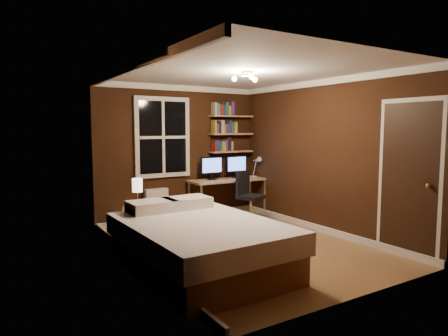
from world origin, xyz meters
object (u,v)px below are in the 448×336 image
bed (199,244)px  desk_lamp (257,166)px  bedside_lamp (137,193)px  monitor_left (212,168)px  monitor_right (236,167)px  nightstand (138,226)px  desk (228,182)px  office_chair (249,203)px  radiator (156,206)px

bed → desk_lamp: size_ratio=5.12×
bedside_lamp → monitor_left: 2.07m
bedside_lamp → monitor_right: 2.58m
nightstand → monitor_left: monitor_left is taller
desk → monitor_right: 0.39m
monitor_right → office_chair: 0.89m
desk → office_chair: 0.66m
radiator → desk_lamp: desk_lamp is taller
radiator → desk_lamp: 2.15m
bed → radiator: size_ratio=3.58×
bed → desk: bed is taller
desk → nightstand: bearing=-157.4°
desk → office_chair: office_chair is taller
monitor_left → office_chair: monitor_left is taller
monitor_right → radiator: bearing=175.9°
desk → bed: bearing=-128.8°
office_chair → monitor_left: bearing=102.0°
desk → office_chair: bearing=-78.7°
bed → bedside_lamp: size_ratio=5.18×
monitor_right → office_chair: (-0.14, -0.64, -0.61)m
radiator → monitor_right: monitor_right is taller
nightstand → desk: desk is taller
bedside_lamp → bed: bearing=-80.1°
monitor_left → office_chair: (0.43, -0.64, -0.61)m
nightstand → monitor_left: (1.82, 0.97, 0.68)m
radiator → monitor_right: (1.66, -0.12, 0.64)m
desk_lamp → nightstand: bearing=-164.1°
bedside_lamp → desk_lamp: desk_lamp is taller
nightstand → monitor_right: bearing=41.0°
bed → monitor_left: bearing=55.7°
nightstand → desk_lamp: (2.76, 0.78, 0.68)m
monitor_right → desk_lamp: 0.41m
radiator → desk_lamp: bearing=-8.4°
desk_lamp → radiator: bearing=171.6°
bedside_lamp → monitor_right: bearing=22.0°
desk_lamp → monitor_left: bearing=169.1°
radiator → desk: desk is taller
desk_lamp → office_chair: desk_lamp is taller
monitor_left → desk_lamp: 0.96m
nightstand → radiator: 1.31m
bed → desk: (1.88, 2.34, 0.35)m
monitor_right → office_chair: monitor_right is taller
nightstand → bedside_lamp: bearing=0.0°
bedside_lamp → monitor_right: (2.39, 0.97, 0.19)m
radiator → office_chair: size_ratio=0.68×
monitor_right → nightstand: bearing=-158.0°
bedside_lamp → office_chair: bedside_lamp is taller
bed → bedside_lamp: bearing=98.5°
nightstand → desk_lamp: desk_lamp is taller
radiator → desk_lamp: (2.03, -0.30, 0.64)m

